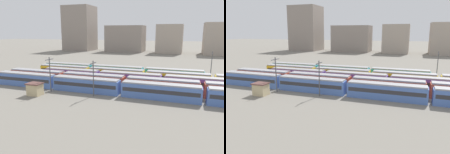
{
  "view_description": "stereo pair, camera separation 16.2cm",
  "coord_description": "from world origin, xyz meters",
  "views": [
    {
      "loc": [
        35.67,
        -48.68,
        15.42
      ],
      "look_at": [
        14.86,
        10.4,
        2.04
      ],
      "focal_mm": 34.54,
      "sensor_mm": 36.0,
      "label": 1
    },
    {
      "loc": [
        35.82,
        -48.63,
        15.42
      ],
      "look_at": [
        14.86,
        10.4,
        2.04
      ],
      "focal_mm": 34.54,
      "sensor_mm": 36.0,
      "label": 2
    }
  ],
  "objects": [
    {
      "name": "ground_plane",
      "position": [
        0.0,
        10.4,
        0.0
      ],
      "size": [
        600.0,
        600.0,
        0.0
      ],
      "primitive_type": "plane",
      "color": "slate"
    },
    {
      "name": "train_track_0",
      "position": [
        39.74,
        0.0,
        1.9
      ],
      "size": [
        112.5,
        3.06,
        3.75
      ],
      "color": "#4C70BC",
      "rests_on": "ground_plane"
    },
    {
      "name": "train_track_1",
      "position": [
        20.57,
        5.2,
        1.9
      ],
      "size": [
        74.7,
        3.06,
        3.75
      ],
      "color": "#BC4C38",
      "rests_on": "ground_plane"
    },
    {
      "name": "train_track_2",
      "position": [
        29.77,
        10.4,
        1.9
      ],
      "size": [
        74.7,
        3.06,
        3.75
      ],
      "color": "#6B429E",
      "rests_on": "ground_plane"
    },
    {
      "name": "train_track_3",
      "position": [
        33.34,
        15.6,
        1.9
      ],
      "size": [
        93.6,
        3.06,
        3.75
      ],
      "color": "yellow",
      "rests_on": "ground_plane"
    },
    {
      "name": "train_track_4",
      "position": [
        13.01,
        20.8,
        1.9
      ],
      "size": [
        55.8,
        3.06,
        3.75
      ],
      "color": "teal",
      "rests_on": "ground_plane"
    },
    {
      "name": "catenary_pole_0",
      "position": [
        2.89,
        -3.2,
        5.05
      ],
      "size": [
        0.24,
        3.2,
        9.03
      ],
      "color": "#4C4C51",
      "rests_on": "ground_plane"
    },
    {
      "name": "catenary_pole_1",
      "position": [
        42.81,
        23.59,
        5.21
      ],
      "size": [
        0.24,
        3.2,
        9.35
      ],
      "color": "#4C4C51",
      "rests_on": "ground_plane"
    },
    {
      "name": "catenary_pole_2",
      "position": [
        14.85,
        -2.95,
        4.85
      ],
      "size": [
        0.24,
        3.2,
        8.65
      ],
      "color": "#4C4C51",
      "rests_on": "ground_plane"
    },
    {
      "name": "signal_hut",
      "position": [
        0.95,
        -6.94,
        1.55
      ],
      "size": [
        3.6,
        3.0,
        3.04
      ],
      "color": "#C6B284",
      "rests_on": "ground_plane"
    },
    {
      "name": "distant_building_0",
      "position": [
        -48.82,
        112.49,
        17.53
      ],
      "size": [
        22.35,
        20.74,
        35.07
      ],
      "primitive_type": "cube",
      "color": "gray",
      "rests_on": "ground_plane"
    },
    {
      "name": "distant_building_1",
      "position": [
        -10.09,
        112.49,
        9.76
      ],
      "size": [
        28.32,
        17.24,
        19.53
      ],
      "primitive_type": "cube",
      "color": "gray",
      "rests_on": "ground_plane"
    },
    {
      "name": "distant_building_2",
      "position": [
        22.76,
        112.49,
        10.04
      ],
      "size": [
        17.84,
        17.71,
        20.08
      ],
      "primitive_type": "cube",
      "color": "#A89989",
      "rests_on": "ground_plane"
    },
    {
      "name": "distant_building_3",
      "position": [
        56.92,
        112.49,
        10.5
      ],
      "size": [
        23.82,
        19.77,
        21.01
      ],
      "primitive_type": "cube",
      "color": "#A89989",
      "rests_on": "ground_plane"
    }
  ]
}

